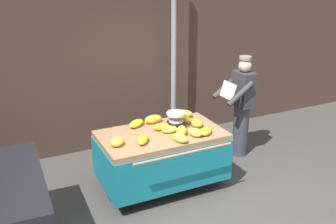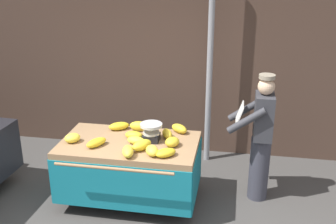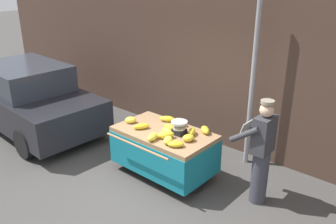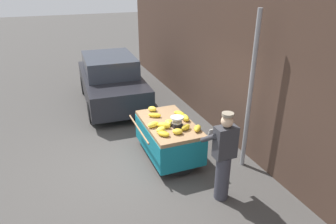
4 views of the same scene
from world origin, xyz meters
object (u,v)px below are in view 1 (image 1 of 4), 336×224
(street_pole, at_px, (174,54))
(banana_bunch_1, at_px, (206,131))
(banana_bunch_3, at_px, (143,139))
(banana_bunch_8, at_px, (197,123))
(vendor_person, at_px, (241,106))
(banana_bunch_5, at_px, (195,132))
(banana_bunch_7, at_px, (180,138))
(banana_bunch_4, at_px, (184,119))
(banana_bunch_2, at_px, (181,131))
(banana_bunch_6, at_px, (184,113))
(banana_bunch_10, at_px, (117,142))
(weighing_scale, at_px, (176,120))
(banana_bunch_12, at_px, (153,119))
(banana_bunch_11, at_px, (162,126))
(banana_bunch_9, at_px, (136,124))
(banana_bunch_0, at_px, (169,129))
(banana_cart, at_px, (162,148))

(street_pole, height_order, banana_bunch_1, street_pole)
(banana_bunch_3, bearing_deg, banana_bunch_1, -7.85)
(banana_bunch_8, relative_size, vendor_person, 0.12)
(banana_bunch_5, relative_size, banana_bunch_7, 0.83)
(banana_bunch_4, xyz_separation_m, vendor_person, (1.18, 0.19, -0.04))
(banana_bunch_2, bearing_deg, banana_bunch_6, 58.48)
(banana_bunch_10, bearing_deg, banana_bunch_1, -8.51)
(weighing_scale, distance_m, banana_bunch_4, 0.23)
(banana_bunch_12, bearing_deg, banana_bunch_11, -90.17)
(street_pole, relative_size, banana_bunch_5, 15.07)
(weighing_scale, height_order, banana_bunch_9, weighing_scale)
(banana_bunch_7, xyz_separation_m, banana_bunch_11, (-0.05, 0.47, -0.00))
(street_pole, distance_m, banana_bunch_12, 1.48)
(street_pole, relative_size, banana_bunch_0, 14.19)
(banana_cart, height_order, banana_bunch_11, banana_bunch_11)
(banana_bunch_0, distance_m, banana_bunch_7, 0.34)
(street_pole, height_order, banana_bunch_10, street_pole)
(street_pole, distance_m, banana_bunch_9, 1.68)
(banana_bunch_4, xyz_separation_m, banana_bunch_8, (0.10, -0.22, -0.00))
(banana_bunch_10, bearing_deg, vendor_person, 12.50)
(banana_bunch_3, distance_m, banana_bunch_9, 0.57)
(banana_bunch_7, distance_m, banana_bunch_12, 0.76)
(banana_bunch_2, height_order, banana_bunch_4, banana_bunch_2)
(banana_bunch_5, xyz_separation_m, banana_bunch_12, (-0.32, 0.69, 0.01))
(banana_bunch_2, height_order, banana_bunch_6, banana_bunch_2)
(banana_bunch_0, distance_m, banana_bunch_9, 0.53)
(banana_bunch_4, distance_m, banana_bunch_5, 0.52)
(street_pole, bearing_deg, banana_bunch_2, -113.09)
(banana_bunch_7, relative_size, banana_bunch_10, 1.30)
(banana_bunch_2, height_order, banana_bunch_7, banana_bunch_2)
(banana_bunch_3, xyz_separation_m, vendor_person, (2.00, 0.58, -0.03))
(banana_bunch_2, height_order, banana_bunch_9, banana_bunch_2)
(banana_bunch_2, xyz_separation_m, banana_bunch_5, (0.15, -0.12, -0.00))
(street_pole, relative_size, banana_bunch_9, 11.54)
(banana_bunch_7, bearing_deg, banana_bunch_10, 162.44)
(banana_bunch_11, height_order, banana_bunch_12, banana_bunch_12)
(banana_bunch_11, xyz_separation_m, vendor_person, (1.60, 0.30, -0.04))
(banana_bunch_2, bearing_deg, weighing_scale, 78.03)
(street_pole, relative_size, banana_bunch_4, 13.56)
(banana_cart, bearing_deg, street_pole, 57.38)
(banana_bunch_4, bearing_deg, banana_cart, -156.36)
(weighing_scale, relative_size, banana_bunch_10, 1.40)
(banana_bunch_3, height_order, banana_bunch_11, banana_bunch_11)
(banana_bunch_0, distance_m, banana_bunch_2, 0.19)
(banana_bunch_6, bearing_deg, banana_bunch_4, -120.90)
(banana_bunch_2, height_order, banana_bunch_3, banana_bunch_2)
(banana_bunch_2, distance_m, banana_bunch_10, 0.92)
(banana_bunch_11, bearing_deg, banana_bunch_9, 136.18)
(banana_bunch_8, xyz_separation_m, banana_bunch_10, (-1.26, -0.11, 0.00))
(banana_bunch_8, bearing_deg, banana_bunch_11, 167.41)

